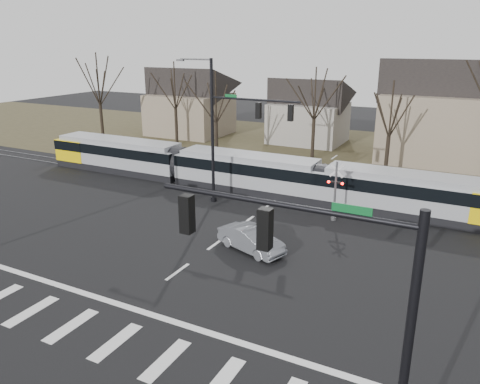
% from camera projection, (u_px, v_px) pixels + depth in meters
% --- Properties ---
extents(ground, '(140.00, 140.00, 0.00)m').
position_uv_depth(ground, '(154.00, 289.00, 22.29)').
color(ground, black).
extents(grass_verge, '(140.00, 28.00, 0.01)m').
position_uv_depth(grass_verge, '(340.00, 153.00, 49.35)').
color(grass_verge, '#38331E').
rests_on(grass_verge, ground).
extents(crosswalk, '(27.00, 2.60, 0.01)m').
position_uv_depth(crosswalk, '(93.00, 334.00, 18.91)').
color(crosswalk, silver).
rests_on(crosswalk, ground).
extents(stop_line, '(28.00, 0.35, 0.01)m').
position_uv_depth(stop_line, '(129.00, 307.00, 20.77)').
color(stop_line, silver).
rests_on(stop_line, ground).
extents(lane_dashes, '(0.18, 30.00, 0.01)m').
position_uv_depth(lane_dashes, '(282.00, 196.00, 35.82)').
color(lane_dashes, silver).
rests_on(lane_dashes, ground).
extents(rail_pair, '(90.00, 1.52, 0.06)m').
position_uv_depth(rail_pair, '(281.00, 196.00, 35.65)').
color(rail_pair, '#59595E').
rests_on(rail_pair, ground).
extents(tram, '(38.59, 2.87, 2.93)m').
position_uv_depth(tram, '(246.00, 171.00, 36.68)').
color(tram, gray).
rests_on(tram, ground).
extents(sedan, '(4.04, 5.08, 1.38)m').
position_uv_depth(sedan, '(251.00, 239.00, 26.22)').
color(sedan, slate).
rests_on(sedan, ground).
extents(signal_pole_near_right, '(6.72, 0.44, 8.00)m').
position_uv_depth(signal_pole_near_right, '(328.00, 308.00, 11.22)').
color(signal_pole_near_right, black).
rests_on(signal_pole_near_right, ground).
extents(signal_pole_far, '(9.28, 0.44, 10.20)m').
position_uv_depth(signal_pole_far, '(232.00, 126.00, 32.16)').
color(signal_pole_far, black).
rests_on(signal_pole_far, ground).
extents(rail_crossing_signal, '(1.08, 0.36, 4.00)m').
position_uv_depth(rail_crossing_signal, '(335.00, 193.00, 30.35)').
color(rail_crossing_signal, '#59595B').
rests_on(rail_crossing_signal, ground).
extents(tree_row, '(59.20, 7.20, 10.00)m').
position_uv_depth(tree_row, '(347.00, 115.00, 41.87)').
color(tree_row, black).
rests_on(tree_row, ground).
extents(house_a, '(9.72, 8.64, 8.60)m').
position_uv_depth(house_a, '(190.00, 98.00, 58.40)').
color(house_a, '#7F6F5C').
rests_on(house_a, ground).
extents(house_b, '(8.64, 7.56, 7.65)m').
position_uv_depth(house_b, '(309.00, 108.00, 53.70)').
color(house_b, gray).
rests_on(house_b, ground).
extents(house_c, '(10.80, 8.64, 10.10)m').
position_uv_depth(house_c, '(439.00, 108.00, 44.67)').
color(house_c, '#7F6F5C').
rests_on(house_c, ground).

